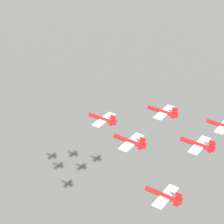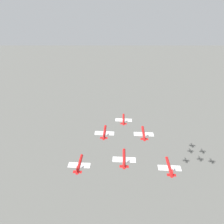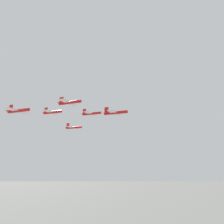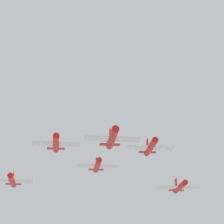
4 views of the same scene
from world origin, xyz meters
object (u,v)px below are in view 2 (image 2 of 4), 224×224
at_px(jet_0, 124,120).
at_px(jet_1, 104,133).
at_px(jet_4, 124,159).
at_px(jet_5, 169,167).
at_px(jet_2, 144,134).
at_px(jet_3, 79,165).

height_order(jet_0, jet_1, jet_1).
relative_size(jet_4, jet_5, 1.00).
distance_m(jet_0, jet_1, 20.33).
height_order(jet_2, jet_4, jet_2).
xyz_separation_m(jet_0, jet_1, (5.28, 19.33, 3.44)).
bearing_deg(jet_3, jet_0, 59.53).
distance_m(jet_3, jet_4, 20.89).
bearing_deg(jet_2, jet_3, -150.46).
xyz_separation_m(jet_2, jet_5, (-14.33, 14.00, -4.56)).
height_order(jet_0, jet_4, jet_4).
height_order(jet_1, jet_4, jet_1).
bearing_deg(jet_1, jet_5, -29.54).
xyz_separation_m(jet_0, jet_2, (-14.33, 14.00, 3.69)).
relative_size(jet_0, jet_1, 1.00).
bearing_deg(jet_3, jet_2, 29.54).
height_order(jet_3, jet_4, jet_4).
relative_size(jet_0, jet_5, 1.00).
xyz_separation_m(jet_0, jet_5, (-28.67, 28.01, -0.87)).
relative_size(jet_2, jet_5, 1.00).
height_order(jet_2, jet_5, jet_2).
bearing_deg(jet_0, jet_5, -59.53).
bearing_deg(jet_4, jet_2, 59.53).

